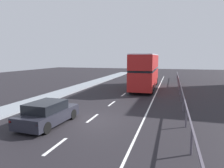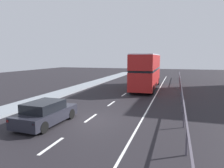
{
  "view_description": "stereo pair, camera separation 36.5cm",
  "coord_description": "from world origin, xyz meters",
  "views": [
    {
      "loc": [
        4.91,
        -11.85,
        3.97
      ],
      "look_at": [
        -0.52,
        6.71,
        1.44
      ],
      "focal_mm": 33.18,
      "sensor_mm": 36.0,
      "label": 1
    },
    {
      "loc": [
        5.26,
        -11.75,
        3.97
      ],
      "look_at": [
        -0.52,
        6.71,
        1.44
      ],
      "focal_mm": 33.18,
      "sensor_mm": 36.0,
      "label": 2
    }
  ],
  "objects": [
    {
      "name": "near_sidewalk_kerb",
      "position": [
        -6.67,
        0.0,
        0.07
      ],
      "size": [
        2.37,
        80.0,
        0.14
      ],
      "primitive_type": "cube",
      "color": "gray",
      "rests_on": "ground"
    },
    {
      "name": "ground_plane",
      "position": [
        0.0,
        0.0,
        -0.05
      ],
      "size": [
        75.72,
        120.0,
        0.1
      ],
      "primitive_type": "cube",
      "color": "black"
    },
    {
      "name": "bridge_side_railing",
      "position": [
        5.76,
        9.0,
        0.94
      ],
      "size": [
        0.1,
        42.0,
        1.17
      ],
      "color": "#534C58",
      "rests_on": "ground"
    },
    {
      "name": "double_decker_bus_red",
      "position": [
        1.63,
        14.41,
        2.31
      ],
      "size": [
        2.77,
        11.16,
        4.32
      ],
      "rotation": [
        0.0,
        0.0,
        0.02
      ],
      "color": "#AF1D1B",
      "rests_on": "ground"
    },
    {
      "name": "hatchback_car_near",
      "position": [
        -2.06,
        -1.53,
        0.67
      ],
      "size": [
        2.03,
        4.23,
        1.39
      ],
      "rotation": [
        0.0,
        0.0,
        -0.04
      ],
      "color": "#21222B",
      "rests_on": "ground"
    },
    {
      "name": "lane_paint_markings",
      "position": [
        2.09,
        8.32,
        0.0
      ],
      "size": [
        3.4,
        46.0,
        0.01
      ],
      "color": "silver",
      "rests_on": "ground"
    }
  ]
}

